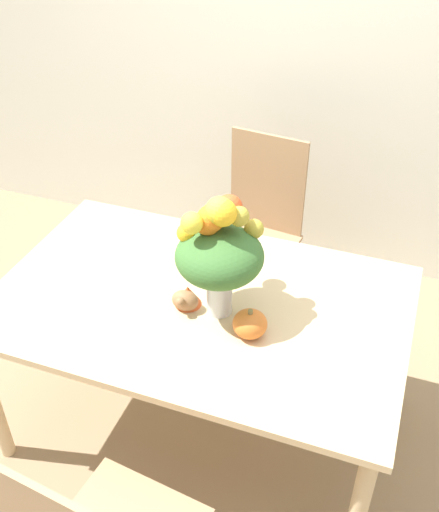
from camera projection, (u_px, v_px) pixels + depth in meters
ground_plane at (202, 421)px, 2.70m from camera, size 12.00×12.00×0.00m
wall_back at (304, 26)px, 3.00m from camera, size 8.00×0.06×2.70m
dining_table at (199, 315)px, 2.31m from camera, size 1.56×0.99×0.72m
flower_vase at (219, 249)px, 2.06m from camera, size 0.31×0.36×0.48m
pumpkin at (250, 324)px, 2.09m from camera, size 0.12×0.12×0.11m
turkey_figurine at (187, 298)px, 2.21m from camera, size 0.10×0.14×0.08m
dining_chair_near_window at (256, 230)px, 3.05m from camera, size 0.47×0.47×0.97m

